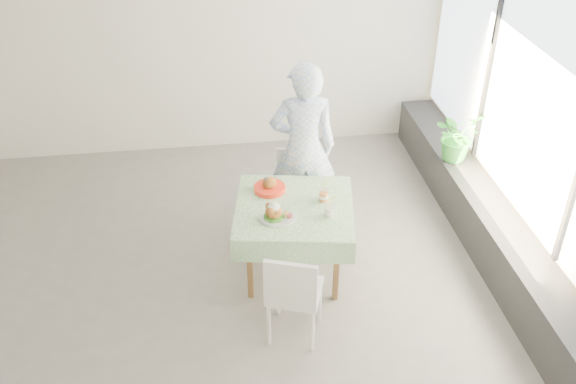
{
  "coord_description": "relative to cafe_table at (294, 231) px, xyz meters",
  "views": [
    {
      "loc": [
        0.15,
        -4.76,
        3.99
      ],
      "look_at": [
        0.81,
        -0.03,
        0.86
      ],
      "focal_mm": 40.0,
      "sensor_mm": 36.0,
      "label": 1
    }
  ],
  "objects": [
    {
      "name": "juice_cup_lemonade",
      "position": [
        0.28,
        -0.2,
        0.34
      ],
      "size": [
        0.09,
        0.09,
        0.24
      ],
      "color": "white",
      "rests_on": "cafe_table"
    },
    {
      "name": "window_pane",
      "position": [
        2.11,
        0.08,
        1.19
      ],
      "size": [
        0.01,
        4.8,
        2.18
      ],
      "primitive_type": "cube",
      "color": "#D1E0F9",
      "rests_on": "ground"
    },
    {
      "name": "chair_far",
      "position": [
        0.11,
        0.65,
        -0.19
      ],
      "size": [
        0.48,
        0.48,
        0.87
      ],
      "color": "white",
      "rests_on": "ground"
    },
    {
      "name": "wall_front",
      "position": [
        -0.86,
        -2.42,
        0.94
      ],
      "size": [
        6.0,
        0.02,
        2.8
      ],
      "primitive_type": "cube",
      "color": "silver",
      "rests_on": "ground"
    },
    {
      "name": "floor",
      "position": [
        -0.86,
        0.08,
        -0.46
      ],
      "size": [
        6.0,
        6.0,
        0.0
      ],
      "primitive_type": "plane",
      "color": "#63615E",
      "rests_on": "ground"
    },
    {
      "name": "potted_plant",
      "position": [
        1.9,
        1.02,
        0.32
      ],
      "size": [
        0.63,
        0.59,
        0.55
      ],
      "primitive_type": "imported",
      "rotation": [
        0.0,
        0.0,
        0.4
      ],
      "color": "#297D2B",
      "rests_on": "window_ledge"
    },
    {
      "name": "second_dish",
      "position": [
        -0.19,
        0.28,
        0.32
      ],
      "size": [
        0.29,
        0.29,
        0.14
      ],
      "color": "red",
      "rests_on": "cafe_table"
    },
    {
      "name": "wall_right",
      "position": [
        2.14,
        0.08,
        0.94
      ],
      "size": [
        0.02,
        5.0,
        2.8
      ],
      "primitive_type": "cube",
      "color": "silver",
      "rests_on": "ground"
    },
    {
      "name": "main_dish",
      "position": [
        -0.19,
        -0.17,
        0.34
      ],
      "size": [
        0.32,
        0.32,
        0.17
      ],
      "color": "white",
      "rests_on": "cafe_table"
    },
    {
      "name": "cafe_table",
      "position": [
        0.0,
        0.0,
        0.0
      ],
      "size": [
        1.2,
        1.2,
        0.74
      ],
      "color": "brown",
      "rests_on": "ground"
    },
    {
      "name": "window_ledge",
      "position": [
        1.94,
        0.08,
        -0.21
      ],
      "size": [
        0.4,
        4.8,
        0.5
      ],
      "primitive_type": "cube",
      "color": "black",
      "rests_on": "ground"
    },
    {
      "name": "wall_back",
      "position": [
        -0.86,
        2.58,
        0.94
      ],
      "size": [
        6.0,
        0.02,
        2.8
      ],
      "primitive_type": "cube",
      "color": "silver",
      "rests_on": "ground"
    },
    {
      "name": "diner",
      "position": [
        0.2,
        0.75,
        0.44
      ],
      "size": [
        0.67,
        0.45,
        1.8
      ],
      "primitive_type": "imported",
      "rotation": [
        0.0,
        0.0,
        3.11
      ],
      "color": "#98BAF3",
      "rests_on": "ground"
    },
    {
      "name": "chair_near",
      "position": [
        -0.12,
        -0.81,
        -0.18
      ],
      "size": [
        0.54,
        0.54,
        0.89
      ],
      "color": "white",
      "rests_on": "ground"
    },
    {
      "name": "juice_cup_orange",
      "position": [
        0.27,
        0.04,
        0.34
      ],
      "size": [
        0.09,
        0.09,
        0.25
      ],
      "color": "white",
      "rests_on": "cafe_table"
    }
  ]
}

